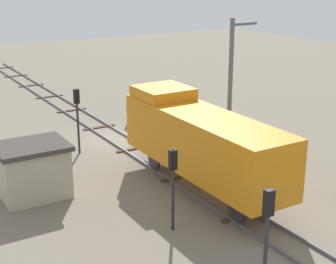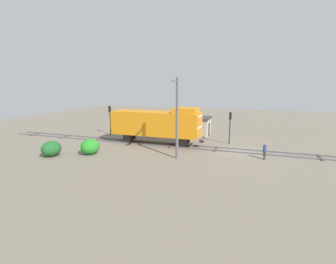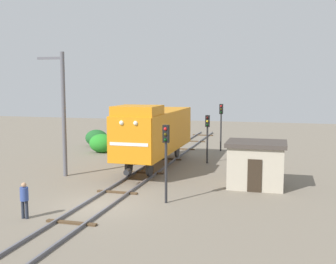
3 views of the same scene
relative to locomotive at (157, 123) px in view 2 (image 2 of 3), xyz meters
name	(u,v)px [view 2 (image 2 of 3)]	position (x,y,z in m)	size (l,w,h in m)	color
ground_plane	(240,151)	(0.00, -10.03, -2.77)	(97.14, 97.14, 0.00)	#756B5B
railway_track	(240,151)	(0.00, -10.03, -2.70)	(2.40, 64.76, 0.16)	#595960
locomotive	(157,123)	(0.00, 0.00, 0.00)	(2.90, 11.60, 4.60)	orange
traffic_signal_near	(230,122)	(3.20, -8.51, 0.06)	(0.32, 0.34, 4.08)	#262628
traffic_signal_mid	(147,119)	(3.40, 2.83, -0.16)	(0.32, 0.34, 3.73)	#262628
traffic_signal_far	(110,115)	(3.60, 8.96, 0.21)	(0.32, 0.34, 4.29)	#262628
worker_near_track	(265,150)	(-2.40, -12.64, -1.78)	(0.38, 0.38, 1.70)	#262B38
catenary_mast	(177,117)	(-5.06, -4.12, 1.58)	(1.94, 0.28, 8.22)	#595960
relay_hut	(200,126)	(7.50, -3.80, -1.38)	(3.50, 2.90, 2.74)	#B2A893
bush_near	(51,149)	(-8.61, 8.69, -1.96)	(2.24, 1.83, 1.63)	#1E5A26
bush_mid	(90,147)	(-6.53, 5.29, -1.93)	(2.31, 1.89, 1.68)	#258626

